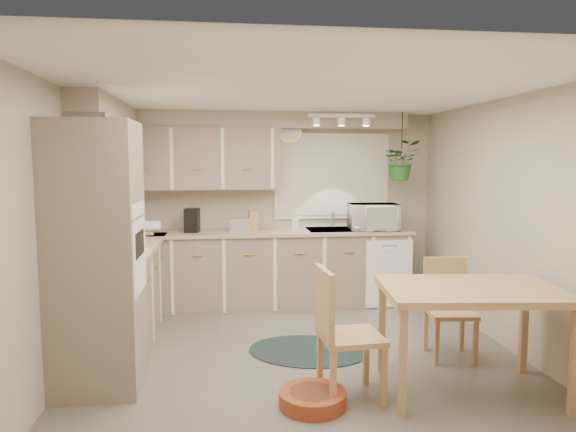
# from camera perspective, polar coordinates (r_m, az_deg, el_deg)

# --- Properties ---
(floor) EXTENTS (4.20, 4.20, 0.00)m
(floor) POSITION_cam_1_polar(r_m,az_deg,el_deg) (4.85, 1.55, -15.59)
(floor) COLOR #605B54
(floor) RESTS_ON ground
(ceiling) EXTENTS (4.20, 4.20, 0.00)m
(ceiling) POSITION_cam_1_polar(r_m,az_deg,el_deg) (4.55, 1.64, 13.77)
(ceiling) COLOR white
(ceiling) RESTS_ON wall_back
(wall_back) EXTENTS (4.00, 0.04, 2.40)m
(wall_back) POSITION_cam_1_polar(r_m,az_deg,el_deg) (6.62, -1.12, 0.95)
(wall_back) COLOR #ADA28F
(wall_back) RESTS_ON floor
(wall_front) EXTENTS (4.00, 0.04, 2.40)m
(wall_front) POSITION_cam_1_polar(r_m,az_deg,el_deg) (2.52, 8.81, -7.53)
(wall_front) COLOR #ADA28F
(wall_front) RESTS_ON floor
(wall_left) EXTENTS (0.04, 4.20, 2.40)m
(wall_left) POSITION_cam_1_polar(r_m,az_deg,el_deg) (4.69, -23.36, -1.67)
(wall_left) COLOR #ADA28F
(wall_left) RESTS_ON floor
(wall_right) EXTENTS (0.04, 4.20, 2.40)m
(wall_right) POSITION_cam_1_polar(r_m,az_deg,el_deg) (5.23, 23.80, -0.93)
(wall_right) COLOR #ADA28F
(wall_right) RESTS_ON floor
(base_cab_left) EXTENTS (0.60, 1.85, 0.90)m
(base_cab_left) POSITION_cam_1_polar(r_m,az_deg,el_deg) (5.59, -17.52, -8.08)
(base_cab_left) COLOR gray
(base_cab_left) RESTS_ON floor
(base_cab_back) EXTENTS (3.60, 0.60, 0.90)m
(base_cab_back) POSITION_cam_1_polar(r_m,az_deg,el_deg) (6.42, -2.62, -5.99)
(base_cab_back) COLOR gray
(base_cab_back) RESTS_ON floor
(counter_left) EXTENTS (0.64, 1.89, 0.04)m
(counter_left) POSITION_cam_1_polar(r_m,az_deg,el_deg) (5.50, -17.58, -3.33)
(counter_left) COLOR tan
(counter_left) RESTS_ON base_cab_left
(counter_back) EXTENTS (3.64, 0.64, 0.04)m
(counter_back) POSITION_cam_1_polar(r_m,az_deg,el_deg) (6.33, -2.63, -1.85)
(counter_back) COLOR tan
(counter_back) RESTS_ON base_cab_back
(oven_stack) EXTENTS (0.65, 0.65, 2.10)m
(oven_stack) POSITION_cam_1_polar(r_m,az_deg,el_deg) (4.27, -20.49, -4.31)
(oven_stack) COLOR gray
(oven_stack) RESTS_ON floor
(wall_oven_face) EXTENTS (0.02, 0.56, 0.58)m
(wall_oven_face) POSITION_cam_1_polar(r_m,az_deg,el_deg) (4.20, -16.24, -4.32)
(wall_oven_face) COLOR white
(wall_oven_face) RESTS_ON oven_stack
(upper_cab_left) EXTENTS (0.35, 2.00, 0.75)m
(upper_cab_left) POSITION_cam_1_polar(r_m,az_deg,el_deg) (5.58, -19.01, 6.10)
(upper_cab_left) COLOR gray
(upper_cab_left) RESTS_ON wall_left
(upper_cab_back) EXTENTS (2.00, 0.35, 0.75)m
(upper_cab_back) POSITION_cam_1_polar(r_m,az_deg,el_deg) (6.39, -9.98, 6.29)
(upper_cab_back) COLOR gray
(upper_cab_back) RESTS_ON wall_back
(soffit_left) EXTENTS (0.30, 2.00, 0.20)m
(soffit_left) POSITION_cam_1_polar(r_m,az_deg,el_deg) (5.61, -19.44, 10.94)
(soffit_left) COLOR #ADA28F
(soffit_left) RESTS_ON wall_left
(soffit_back) EXTENTS (3.60, 0.30, 0.20)m
(soffit_back) POSITION_cam_1_polar(r_m,az_deg,el_deg) (6.45, -2.80, 10.60)
(soffit_back) COLOR #ADA28F
(soffit_back) RESTS_ON wall_back
(cooktop) EXTENTS (0.52, 0.58, 0.02)m
(cooktop) POSITION_cam_1_polar(r_m,az_deg,el_deg) (4.94, -18.69, -4.12)
(cooktop) COLOR white
(cooktop) RESTS_ON counter_left
(range_hood) EXTENTS (0.40, 0.60, 0.14)m
(range_hood) POSITION_cam_1_polar(r_m,az_deg,el_deg) (4.88, -19.10, 1.15)
(range_hood) COLOR white
(range_hood) RESTS_ON upper_cab_left
(window_blinds) EXTENTS (1.40, 0.02, 1.00)m
(window_blinds) POSITION_cam_1_polar(r_m,az_deg,el_deg) (6.67, 4.90, 4.41)
(window_blinds) COLOR white
(window_blinds) RESTS_ON wall_back
(window_frame) EXTENTS (1.50, 0.02, 1.10)m
(window_frame) POSITION_cam_1_polar(r_m,az_deg,el_deg) (6.68, 4.88, 4.41)
(window_frame) COLOR silver
(window_frame) RESTS_ON wall_back
(sink) EXTENTS (0.70, 0.48, 0.10)m
(sink) POSITION_cam_1_polar(r_m,az_deg,el_deg) (6.47, 5.34, -1.87)
(sink) COLOR #A8AAB0
(sink) RESTS_ON counter_back
(dishwasher_front) EXTENTS (0.58, 0.02, 0.83)m
(dishwasher_front) POSITION_cam_1_polar(r_m,az_deg,el_deg) (6.41, 11.17, -6.34)
(dishwasher_front) COLOR white
(dishwasher_front) RESTS_ON base_cab_back
(track_light_bar) EXTENTS (0.80, 0.04, 0.04)m
(track_light_bar) POSITION_cam_1_polar(r_m,az_deg,el_deg) (6.19, 5.98, 11.04)
(track_light_bar) COLOR white
(track_light_bar) RESTS_ON ceiling
(wall_clock) EXTENTS (0.30, 0.03, 0.30)m
(wall_clock) POSITION_cam_1_polar(r_m,az_deg,el_deg) (6.59, 0.20, 9.46)
(wall_clock) COLOR gold
(wall_clock) RESTS_ON wall_back
(dining_table) EXTENTS (1.42, 1.03, 0.84)m
(dining_table) POSITION_cam_1_polar(r_m,az_deg,el_deg) (4.31, 19.49, -12.84)
(dining_table) COLOR tan
(dining_table) RESTS_ON floor
(chair_left) EXTENTS (0.50, 0.50, 1.00)m
(chair_left) POSITION_cam_1_polar(r_m,az_deg,el_deg) (4.00, 7.02, -12.77)
(chair_left) COLOR tan
(chair_left) RESTS_ON floor
(chair_back) EXTENTS (0.46, 0.46, 0.90)m
(chair_back) POSITION_cam_1_polar(r_m,az_deg,el_deg) (4.96, 17.62, -9.89)
(chair_back) COLOR tan
(chair_back) RESTS_ON floor
(braided_rug) EXTENTS (1.32, 1.13, 0.01)m
(braided_rug) POSITION_cam_1_polar(r_m,az_deg,el_deg) (5.03, 2.22, -14.73)
(braided_rug) COLOR black
(braided_rug) RESTS_ON floor
(pet_bed) EXTENTS (0.58, 0.58, 0.11)m
(pet_bed) POSITION_cam_1_polar(r_m,az_deg,el_deg) (4.00, 2.73, -19.62)
(pet_bed) COLOR #A33420
(pet_bed) RESTS_ON floor
(microwave) EXTENTS (0.62, 0.37, 0.40)m
(microwave) POSITION_cam_1_polar(r_m,az_deg,el_deg) (6.46, 9.47, 0.22)
(microwave) COLOR white
(microwave) RESTS_ON counter_back
(soap_bottle) EXTENTS (0.11, 0.19, 0.08)m
(soap_bottle) POSITION_cam_1_polar(r_m,az_deg,el_deg) (6.52, 0.83, -1.06)
(soap_bottle) COLOR white
(soap_bottle) RESTS_ON counter_back
(hanging_plant) EXTENTS (0.50, 0.55, 0.39)m
(hanging_plant) POSITION_cam_1_polar(r_m,az_deg,el_deg) (6.53, 12.48, 5.52)
(hanging_plant) COLOR #285F26
(hanging_plant) RESTS_ON ceiling
(coffee_maker) EXTENTS (0.19, 0.22, 0.29)m
(coffee_maker) POSITION_cam_1_polar(r_m,az_deg,el_deg) (6.31, -10.61, -0.46)
(coffee_maker) COLOR black
(coffee_maker) RESTS_ON counter_back
(toaster) EXTENTS (0.27, 0.17, 0.16)m
(toaster) POSITION_cam_1_polar(r_m,az_deg,el_deg) (6.33, -5.33, -0.96)
(toaster) COLOR #A8AAB0
(toaster) RESTS_ON counter_back
(knife_block) EXTENTS (0.12, 0.12, 0.25)m
(knife_block) POSITION_cam_1_polar(r_m,az_deg,el_deg) (6.36, -3.87, -0.51)
(knife_block) COLOR tan
(knife_block) RESTS_ON counter_back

